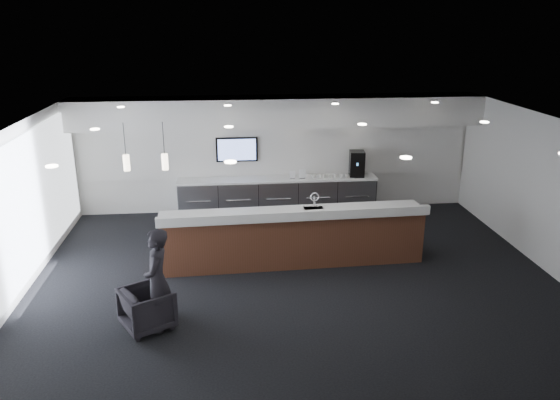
{
  "coord_description": "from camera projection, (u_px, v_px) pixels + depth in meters",
  "views": [
    {
      "loc": [
        -1.23,
        -9.57,
        4.78
      ],
      "look_at": [
        -0.16,
        1.3,
        1.14
      ],
      "focal_mm": 35.0,
      "sensor_mm": 36.0,
      "label": 1
    }
  ],
  "objects": [
    {
      "name": "alcove_panel",
      "position": [
        276.0,
        150.0,
        13.9
      ],
      "size": [
        9.8,
        0.06,
        1.4
      ],
      "primitive_type": "cube",
      "color": "silver",
      "rests_on": "back_wall"
    },
    {
      "name": "ground",
      "position": [
        295.0,
        276.0,
        10.66
      ],
      "size": [
        10.0,
        10.0,
        0.0
      ],
      "primitive_type": "plane",
      "color": "black",
      "rests_on": "ground"
    },
    {
      "name": "armchair",
      "position": [
        147.0,
        308.0,
        8.78
      ],
      "size": [
        1.03,
        1.03,
        0.7
      ],
      "primitive_type": "imported",
      "rotation": [
        0.0,
        0.0,
        2.09
      ],
      "color": "black",
      "rests_on": "ground"
    },
    {
      "name": "pendant_left",
      "position": [
        167.0,
        157.0,
        10.48
      ],
      "size": [
        0.12,
        0.12,
        0.3
      ],
      "primitive_type": "cylinder",
      "color": "#F5DFBF",
      "rests_on": "ceiling"
    },
    {
      "name": "cup_0",
      "position": [
        352.0,
        175.0,
        13.86
      ],
      "size": [
        0.09,
        0.09,
        0.08
      ],
      "primitive_type": "imported",
      "color": "white",
      "rests_on": "back_credenza"
    },
    {
      "name": "window_blinds_wall",
      "position": [
        20.0,
        212.0,
        9.72
      ],
      "size": [
        0.04,
        7.36,
        2.55
      ],
      "primitive_type": "cube",
      "color": "silver",
      "rests_on": "left_wall"
    },
    {
      "name": "left_wall",
      "position": [
        17.0,
        212.0,
        9.72
      ],
      "size": [
        0.02,
        8.0,
        3.0
      ],
      "primitive_type": "cube",
      "color": "silver",
      "rests_on": "ground"
    },
    {
      "name": "cup_3",
      "position": [
        336.0,
        176.0,
        13.82
      ],
      "size": [
        0.12,
        0.12,
        0.08
      ],
      "primitive_type": "imported",
      "rotation": [
        0.0,
        0.0,
        1.94
      ],
      "color": "white",
      "rests_on": "back_credenza"
    },
    {
      "name": "back_credenza",
      "position": [
        277.0,
        196.0,
        13.94
      ],
      "size": [
        5.06,
        0.66,
        0.95
      ],
      "color": "gray",
      "rests_on": "ground"
    },
    {
      "name": "cup_5",
      "position": [
        325.0,
        176.0,
        13.8
      ],
      "size": [
        0.1,
        0.1,
        0.08
      ],
      "primitive_type": "imported",
      "rotation": [
        0.0,
        0.0,
        3.23
      ],
      "color": "white",
      "rests_on": "back_credenza"
    },
    {
      "name": "right_wall",
      "position": [
        549.0,
        195.0,
        10.65
      ],
      "size": [
        0.02,
        8.0,
        3.0
      ],
      "primitive_type": "cube",
      "color": "silver",
      "rests_on": "ground"
    },
    {
      "name": "lounge_guest",
      "position": [
        157.0,
        280.0,
        8.61
      ],
      "size": [
        0.46,
        0.65,
        1.71
      ],
      "primitive_type": "imported",
      "rotation": [
        0.0,
        0.0,
        -1.65
      ],
      "color": "black",
      "rests_on": "ground"
    },
    {
      "name": "service_counter",
      "position": [
        293.0,
        237.0,
        11.07
      ],
      "size": [
        5.38,
        1.09,
        1.49
      ],
      "rotation": [
        0.0,
        0.0,
        0.04
      ],
      "color": "#542E1C",
      "rests_on": "ground"
    },
    {
      "name": "soffit_bulkhead",
      "position": [
        278.0,
        111.0,
        13.17
      ],
      "size": [
        10.0,
        0.9,
        0.7
      ],
      "primitive_type": "cube",
      "color": "silver",
      "rests_on": "back_wall"
    },
    {
      "name": "pendant_right",
      "position": [
        130.0,
        158.0,
        10.42
      ],
      "size": [
        0.12,
        0.12,
        0.3
      ],
      "primitive_type": "cylinder",
      "color": "#F5DFBF",
      "rests_on": "ceiling"
    },
    {
      "name": "cup_4",
      "position": [
        330.0,
        176.0,
        13.81
      ],
      "size": [
        0.12,
        0.12,
        0.08
      ],
      "primitive_type": "imported",
      "rotation": [
        0.0,
        0.0,
        2.58
      ],
      "color": "white",
      "rests_on": "back_credenza"
    },
    {
      "name": "coffee_machine",
      "position": [
        357.0,
        164.0,
        13.89
      ],
      "size": [
        0.42,
        0.51,
        0.64
      ],
      "rotation": [
        0.0,
        0.0,
        -0.12
      ],
      "color": "black",
      "rests_on": "back_credenza"
    },
    {
      "name": "cup_2",
      "position": [
        341.0,
        176.0,
        13.84
      ],
      "size": [
        0.11,
        0.11,
        0.08
      ],
      "primitive_type": "imported",
      "rotation": [
        0.0,
        0.0,
        1.29
      ],
      "color": "white",
      "rests_on": "back_credenza"
    },
    {
      "name": "info_sign_left",
      "position": [
        292.0,
        175.0,
        13.7
      ],
      "size": [
        0.14,
        0.02,
        0.19
      ],
      "primitive_type": "cube",
      "rotation": [
        0.0,
        0.0,
        0.03
      ],
      "color": "white",
      "rests_on": "back_credenza"
    },
    {
      "name": "cup_7",
      "position": [
        314.0,
        176.0,
        13.77
      ],
      "size": [
        0.11,
        0.11,
        0.08
      ],
      "primitive_type": "imported",
      "rotation": [
        0.0,
        0.0,
        4.52
      ],
      "color": "white",
      "rests_on": "back_credenza"
    },
    {
      "name": "ceiling",
      "position": [
        296.0,
        124.0,
        9.71
      ],
      "size": [
        10.0,
        8.0,
        0.02
      ],
      "primitive_type": "cube",
      "color": "black",
      "rests_on": "back_wall"
    },
    {
      "name": "cup_1",
      "position": [
        347.0,
        176.0,
        13.85
      ],
      "size": [
        0.13,
        0.13,
        0.08
      ],
      "primitive_type": "imported",
      "rotation": [
        0.0,
        0.0,
        0.65
      ],
      "color": "white",
      "rests_on": "back_credenza"
    },
    {
      "name": "wall_tv",
      "position": [
        237.0,
        149.0,
        13.73
      ],
      "size": [
        1.05,
        0.08,
        0.62
      ],
      "color": "black",
      "rests_on": "back_wall"
    },
    {
      "name": "cup_6",
      "position": [
        319.0,
        176.0,
        13.79
      ],
      "size": [
        0.13,
        0.13,
        0.08
      ],
      "primitive_type": "imported",
      "rotation": [
        0.0,
        0.0,
        3.87
      ],
      "color": "white",
      "rests_on": "back_credenza"
    },
    {
      "name": "back_wall",
      "position": [
        276.0,
        153.0,
        13.96
      ],
      "size": [
        10.0,
        0.02,
        3.0
      ],
      "primitive_type": "cube",
      "color": "silver",
      "rests_on": "ground"
    },
    {
      "name": "ceiling_can_lights",
      "position": [
        296.0,
        125.0,
        9.72
      ],
      "size": [
        7.0,
        5.0,
        0.02
      ],
      "primitive_type": null,
      "color": "white",
      "rests_on": "ceiling"
    },
    {
      "name": "info_sign_right",
      "position": [
        302.0,
        174.0,
        13.72
      ],
      "size": [
        0.17,
        0.03,
        0.23
      ],
      "primitive_type": "cube",
      "rotation": [
        0.0,
        0.0,
        -0.06
      ],
      "color": "white",
      "rests_on": "back_credenza"
    }
  ]
}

